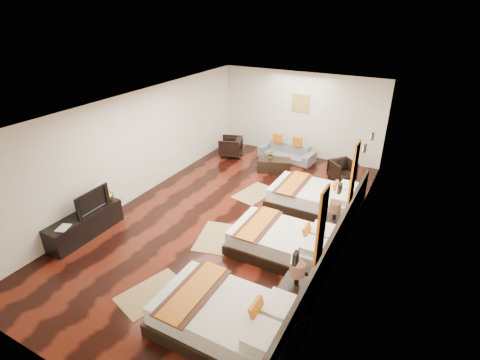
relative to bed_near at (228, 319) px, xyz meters
The scene contains 30 objects.
floor 3.49m from the bed_near, 119.27° to the left, with size 5.50×9.50×0.01m, color black.
ceiling 4.28m from the bed_near, 119.27° to the left, with size 5.50×9.50×0.01m, color white.
back_wall 8.04m from the bed_near, 102.32° to the left, with size 5.50×0.01×2.80m, color silver.
left_wall 5.49m from the bed_near, 145.73° to the left, with size 0.01×9.50×2.80m, color silver.
right_wall 3.39m from the bed_near, 70.88° to the left, with size 0.01×9.50×2.80m, color silver.
headboard_panel 2.45m from the bed_near, 65.62° to the left, with size 0.08×6.60×0.90m, color black.
bed_near is the anchor object (origin of this frame).
bed_mid 2.35m from the bed_near, 90.04° to the left, with size 2.17×1.36×0.83m.
bed_far 4.48m from the bed_near, 90.01° to the left, with size 2.25×1.41×0.86m.
nightstand_a 1.26m from the bed_near, 53.82° to the left, with size 0.49×0.49×0.96m.
nightstand_b 3.44m from the bed_near, 77.48° to the left, with size 0.47×0.47×0.93m.
jute_mat_near 1.69m from the bed_near, behind, with size 0.75×1.20×0.01m, color #977C4D.
jute_mat_mid 2.67m from the bed_near, 126.01° to the left, with size 0.75×1.20×0.01m, color #977C4D.
jute_mat_far 4.78m from the bed_near, 110.97° to the left, with size 0.75×1.20×0.01m, color #977C4D.
tv_console 4.28m from the bed_near, 168.58° to the left, with size 0.50×1.80×0.55m, color black.
tv 4.31m from the bed_near, 165.71° to the left, with size 0.92×0.12×0.53m, color black.
book 4.21m from the bed_near, behind, with size 0.22×0.30×0.03m, color black.
figurine 4.50m from the bed_near, 159.58° to the left, with size 0.32×0.32×0.34m, color brown.
sofa 7.37m from the bed_near, 104.49° to the left, with size 1.87×0.73×0.55m, color slate.
armchair_left 7.49m from the bed_near, 119.23° to the left, with size 0.71×0.73×0.66m, color black.
armchair_right 6.48m from the bed_near, 88.44° to the left, with size 0.65×0.67×0.61m, color black.
coffee_table 6.36m from the bed_near, 106.86° to the left, with size 1.00×0.50×0.40m, color black.
table_plant 6.39m from the bed_near, 107.83° to the left, with size 0.25×0.21×0.27m, color #26591D.
orange_panel_a 2.07m from the bed_near, 47.65° to the left, with size 0.04×0.40×1.30m, color #D86014.
orange_panel_b 3.76m from the bed_near, 72.80° to the left, with size 0.04×0.40×1.30m, color #D86014.
sconce_near 1.85m from the bed_near, ahead, with size 0.07×0.12×0.18m.
sconce_mid 2.90m from the bed_near, 65.74° to the left, with size 0.07×0.12×0.18m.
sconce_far 4.80m from the bed_near, 77.21° to the left, with size 0.07×0.12×0.18m.
sconce_lounge 5.64m from the bed_near, 79.32° to the left, with size 0.07×0.12×0.18m.
gold_artwork 8.09m from the bed_near, 102.35° to the left, with size 0.60×0.04×0.60m, color #AD873F.
Camera 1 is at (3.86, -6.63, 4.80)m, focal length 27.32 mm.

